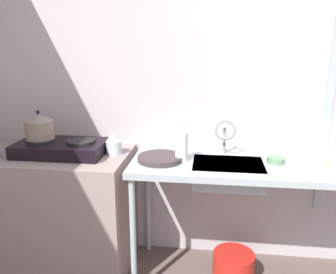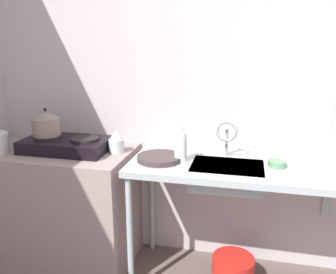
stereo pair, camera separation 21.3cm
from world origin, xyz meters
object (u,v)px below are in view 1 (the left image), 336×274
(percolator, at_px, (114,143))
(sink_basin, at_px, (228,173))
(frying_pan, at_px, (160,158))
(pot_on_left_burner, at_px, (39,126))
(bucket_on_floor, at_px, (233,267))
(stove, at_px, (61,148))
(bottle_by_sink, at_px, (181,146))
(small_bowl_on_drainboard, at_px, (276,160))
(cup_by_rack, at_px, (333,165))
(faucet, at_px, (225,132))

(percolator, distance_m, sink_basin, 0.75)
(sink_basin, distance_m, frying_pan, 0.42)
(pot_on_left_burner, relative_size, bucket_on_floor, 0.69)
(stove, relative_size, bucket_on_floor, 2.11)
(percolator, bearing_deg, stove, -171.80)
(bottle_by_sink, bearing_deg, small_bowl_on_drainboard, 3.71)
(percolator, relative_size, sink_basin, 0.36)
(pot_on_left_burner, relative_size, cup_by_rack, 2.28)
(pot_on_left_burner, distance_m, small_bowl_on_drainboard, 1.50)
(percolator, bearing_deg, sink_basin, -7.37)
(frying_pan, xyz_separation_m, cup_by_rack, (1.00, -0.05, 0.02))
(stove, relative_size, small_bowl_on_drainboard, 5.35)
(sink_basin, relative_size, small_bowl_on_drainboard, 3.98)
(faucet, height_order, small_bowl_on_drainboard, faucet)
(stove, xyz_separation_m, pot_on_left_burner, (-0.14, 0.00, 0.14))
(bucket_on_floor, bearing_deg, sink_basin, -172.39)
(stove, height_order, bottle_by_sink, bottle_by_sink)
(bottle_by_sink, distance_m, bucket_on_floor, 0.89)
(pot_on_left_burner, height_order, bottle_by_sink, pot_on_left_burner)
(cup_by_rack, relative_size, bottle_by_sink, 0.37)
(pot_on_left_burner, height_order, percolator, pot_on_left_burner)
(pot_on_left_burner, xyz_separation_m, small_bowl_on_drainboard, (1.50, -0.00, -0.17))
(small_bowl_on_drainboard, bearing_deg, faucet, 163.69)
(small_bowl_on_drainboard, bearing_deg, cup_by_rack, -17.76)
(stove, relative_size, cup_by_rack, 6.95)
(frying_pan, bearing_deg, bucket_on_floor, 1.19)
(frying_pan, xyz_separation_m, bottle_by_sink, (0.13, 0.01, 0.08))
(stove, bearing_deg, sink_basin, -2.46)
(bucket_on_floor, bearing_deg, small_bowl_on_drainboard, 9.66)
(pot_on_left_burner, height_order, sink_basin, pot_on_left_burner)
(pot_on_left_burner, relative_size, faucet, 0.77)
(faucet, bearing_deg, frying_pan, -160.83)
(sink_basin, relative_size, frying_pan, 1.52)
(pot_on_left_burner, bearing_deg, faucet, 4.31)
(frying_pan, bearing_deg, small_bowl_on_drainboard, 3.87)
(percolator, height_order, faucet, faucet)
(pot_on_left_burner, xyz_separation_m, frying_pan, (0.80, -0.05, -0.17))
(frying_pan, bearing_deg, cup_by_rack, -2.77)
(small_bowl_on_drainboard, bearing_deg, bottle_by_sink, -176.29)
(cup_by_rack, bearing_deg, sink_basin, 175.15)
(sink_basin, relative_size, cup_by_rack, 5.17)
(pot_on_left_burner, distance_m, frying_pan, 0.81)
(pot_on_left_burner, relative_size, bottle_by_sink, 0.84)
(pot_on_left_burner, xyz_separation_m, bucket_on_floor, (1.28, -0.04, -0.91))
(sink_basin, distance_m, cup_by_rack, 0.59)
(stove, height_order, frying_pan, stove)
(faucet, height_order, bottle_by_sink, faucet)
(pot_on_left_burner, height_order, small_bowl_on_drainboard, pot_on_left_burner)
(frying_pan, bearing_deg, faucet, 19.17)
(cup_by_rack, height_order, bottle_by_sink, bottle_by_sink)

